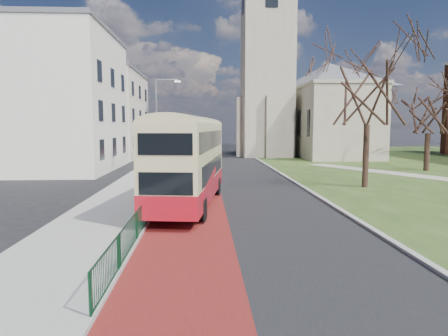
{
  "coord_description": "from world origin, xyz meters",
  "views": [
    {
      "loc": [
        -0.54,
        -16.19,
        4.14
      ],
      "look_at": [
        0.5,
        4.1,
        2.0
      ],
      "focal_mm": 32.0,
      "sensor_mm": 36.0,
      "label": 1
    }
  ],
  "objects": [
    {
      "name": "bus_lane",
      "position": [
        -1.2,
        20.0,
        0.01
      ],
      "size": [
        3.4,
        120.0,
        0.01
      ],
      "primitive_type": "cube",
      "color": "#591414",
      "rests_on": "ground"
    },
    {
      "name": "gothic_church",
      "position": [
        12.56,
        38.0,
        13.13
      ],
      "size": [
        16.38,
        18.0,
        40.0
      ],
      "color": "gray",
      "rests_on": "ground"
    },
    {
      "name": "road_carriageway",
      "position": [
        1.5,
        20.0,
        0.01
      ],
      "size": [
        9.0,
        120.0,
        0.01
      ],
      "primitive_type": "cube",
      "color": "black",
      "rests_on": "ground"
    },
    {
      "name": "street_block_far",
      "position": [
        -14.0,
        38.0,
        5.76
      ],
      "size": [
        10.3,
        16.3,
        11.5
      ],
      "color": "beige",
      "rests_on": "ground"
    },
    {
      "name": "pedestrian_railing",
      "position": [
        -2.95,
        4.0,
        0.55
      ],
      "size": [
        0.07,
        24.0,
        1.12
      ],
      "color": "#0C371E",
      "rests_on": "ground"
    },
    {
      "name": "kerb_west",
      "position": [
        -3.0,
        20.0,
        0.07
      ],
      "size": [
        0.25,
        120.0,
        0.13
      ],
      "primitive_type": "cube",
      "color": "#999993",
      "rests_on": "ground"
    },
    {
      "name": "winter_tree_near",
      "position": [
        10.31,
        9.92,
        7.52
      ],
      "size": [
        9.65,
        9.65,
        10.79
      ],
      "rotation": [
        0.0,
        0.0,
        0.41
      ],
      "color": "#311F18",
      "rests_on": "grass_green"
    },
    {
      "name": "street_block_near",
      "position": [
        -14.0,
        22.0,
        6.51
      ],
      "size": [
        10.3,
        14.3,
        13.0
      ],
      "color": "silver",
      "rests_on": "ground"
    },
    {
      "name": "ground",
      "position": [
        0.0,
        0.0,
        0.0
      ],
      "size": [
        160.0,
        160.0,
        0.0
      ],
      "primitive_type": "plane",
      "color": "black",
      "rests_on": "ground"
    },
    {
      "name": "bus",
      "position": [
        -1.3,
        4.19,
        2.55
      ],
      "size": [
        3.84,
        10.9,
        4.46
      ],
      "rotation": [
        0.0,
        0.0,
        -0.13
      ],
      "color": "#A30F1B",
      "rests_on": "ground"
    },
    {
      "name": "kerb_east",
      "position": [
        6.1,
        22.0,
        0.07
      ],
      "size": [
        0.25,
        80.0,
        0.13
      ],
      "primitive_type": "cube",
      "color": "#999993",
      "rests_on": "ground"
    },
    {
      "name": "streetlamp",
      "position": [
        -4.35,
        18.0,
        4.59
      ],
      "size": [
        2.13,
        0.18,
        8.0
      ],
      "color": "gray",
      "rests_on": "pavement_west"
    },
    {
      "name": "winter_tree_far",
      "position": [
        19.94,
        19.34,
        6.2
      ],
      "size": [
        7.8,
        7.8,
        8.9
      ],
      "rotation": [
        0.0,
        0.0,
        -0.36
      ],
      "color": "#2F1D17",
      "rests_on": "grass_green"
    },
    {
      "name": "pavement_west",
      "position": [
        -5.0,
        20.0,
        0.06
      ],
      "size": [
        4.0,
        120.0,
        0.12
      ],
      "primitive_type": "cube",
      "color": "gray",
      "rests_on": "ground"
    }
  ]
}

